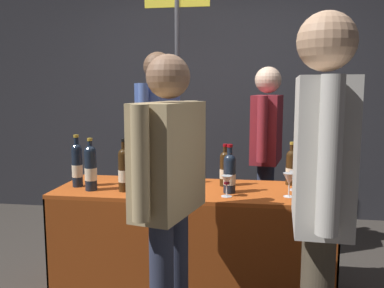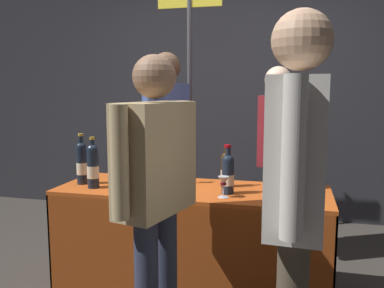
# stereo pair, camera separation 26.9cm
# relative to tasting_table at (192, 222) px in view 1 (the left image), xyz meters

# --- Properties ---
(back_partition) EXTENTS (7.14, 0.12, 3.12)m
(back_partition) POSITION_rel_tasting_table_xyz_m (0.00, 1.88, 1.05)
(back_partition) COLOR #2D2D33
(back_partition) RESTS_ON ground_plane
(tasting_table) EXTENTS (1.80, 0.63, 0.73)m
(tasting_table) POSITION_rel_tasting_table_xyz_m (0.00, 0.00, 0.00)
(tasting_table) COLOR #B74C19
(tasting_table) RESTS_ON ground_plane
(featured_wine_bottle) EXTENTS (0.08, 0.08, 0.29)m
(featured_wine_bottle) POSITION_rel_tasting_table_xyz_m (0.77, 0.20, 0.36)
(featured_wine_bottle) COLOR #38230F
(featured_wine_bottle) RESTS_ON tasting_table
(display_bottle_0) EXTENTS (0.07, 0.07, 0.36)m
(display_bottle_0) POSITION_rel_tasting_table_xyz_m (-0.78, -0.06, 0.38)
(display_bottle_0) COLOR #192333
(display_bottle_0) RESTS_ON tasting_table
(display_bottle_1) EXTENTS (0.07, 0.07, 0.29)m
(display_bottle_1) POSITION_rel_tasting_table_xyz_m (0.21, 0.11, 0.35)
(display_bottle_1) COLOR #38230F
(display_bottle_1) RESTS_ON tasting_table
(display_bottle_2) EXTENTS (0.08, 0.08, 0.34)m
(display_bottle_2) POSITION_rel_tasting_table_xyz_m (-0.65, -0.15, 0.38)
(display_bottle_2) COLOR #192333
(display_bottle_2) RESTS_ON tasting_table
(display_bottle_3) EXTENTS (0.08, 0.08, 0.30)m
(display_bottle_3) POSITION_rel_tasting_table_xyz_m (0.67, 0.21, 0.36)
(display_bottle_3) COLOR #38230F
(display_bottle_3) RESTS_ON tasting_table
(display_bottle_4) EXTENTS (0.08, 0.08, 0.31)m
(display_bottle_4) POSITION_rel_tasting_table_xyz_m (0.25, -0.08, 0.36)
(display_bottle_4) COLOR #192333
(display_bottle_4) RESTS_ON tasting_table
(display_bottle_5) EXTENTS (0.07, 0.07, 0.34)m
(display_bottle_5) POSITION_rel_tasting_table_xyz_m (-0.43, -0.14, 0.38)
(display_bottle_5) COLOR #38230F
(display_bottle_5) RESTS_ON tasting_table
(wine_glass_near_vendor) EXTENTS (0.08, 0.08, 0.15)m
(wine_glass_near_vendor) POSITION_rel_tasting_table_xyz_m (0.62, -0.13, 0.34)
(wine_glass_near_vendor) COLOR silver
(wine_glass_near_vendor) RESTS_ON tasting_table
(wine_glass_mid) EXTENTS (0.07, 0.07, 0.13)m
(wine_glass_mid) POSITION_rel_tasting_table_xyz_m (0.67, 0.05, 0.32)
(wine_glass_mid) COLOR silver
(wine_glass_mid) RESTS_ON tasting_table
(wine_glass_near_taster) EXTENTS (0.07, 0.07, 0.13)m
(wine_glass_near_taster) POSITION_rel_tasting_table_xyz_m (0.24, -0.17, 0.33)
(wine_glass_near_taster) COLOR silver
(wine_glass_near_taster) RESTS_ON tasting_table
(flower_vase) EXTENTS (0.10, 0.10, 0.37)m
(flower_vase) POSITION_rel_tasting_table_xyz_m (-0.17, 0.08, 0.34)
(flower_vase) COLOR silver
(flower_vase) RESTS_ON tasting_table
(vendor_presenter) EXTENTS (0.28, 0.59, 1.58)m
(vendor_presenter) POSITION_rel_tasting_table_xyz_m (0.51, 0.80, 0.44)
(vendor_presenter) COLOR #2D3347
(vendor_presenter) RESTS_ON ground_plane
(vendor_assistant) EXTENTS (0.30, 0.55, 1.69)m
(vendor_assistant) POSITION_rel_tasting_table_xyz_m (-0.36, 0.58, 0.51)
(vendor_assistant) COLOR #2D3347
(vendor_assistant) RESTS_ON ground_plane
(taster_foreground_right) EXTENTS (0.32, 0.62, 1.56)m
(taster_foreground_right) POSITION_rel_tasting_table_xyz_m (-0.01, -0.69, 0.43)
(taster_foreground_right) COLOR #2D3347
(taster_foreground_right) RESTS_ON ground_plane
(taster_foreground_left) EXTENTS (0.24, 0.60, 1.69)m
(taster_foreground_left) POSITION_rel_tasting_table_xyz_m (0.67, -0.96, 0.52)
(taster_foreground_left) COLOR #4C4233
(taster_foreground_left) RESTS_ON ground_plane
(booth_signpost) EXTENTS (0.59, 0.04, 2.33)m
(booth_signpost) POSITION_rel_tasting_table_xyz_m (-0.29, 1.07, 0.95)
(booth_signpost) COLOR #47474C
(booth_signpost) RESTS_ON ground_plane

